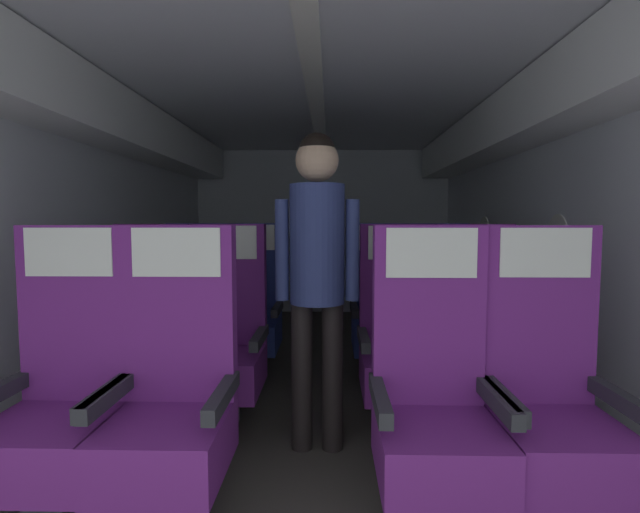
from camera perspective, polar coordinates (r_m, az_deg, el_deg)
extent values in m
cube|color=#3D3833|center=(3.34, -0.71, -16.74)|extent=(3.52, 6.30, 0.02)
cube|color=silver|center=(3.59, -28.31, 1.84)|extent=(0.08, 5.90, 2.14)
cube|color=silver|center=(3.48, 27.77, 1.80)|extent=(0.08, 5.90, 2.14)
cube|color=silver|center=(3.26, -0.75, 21.18)|extent=(3.40, 5.90, 0.06)
cube|color=silver|center=(6.09, 0.29, 3.17)|extent=(3.40, 0.06, 2.14)
cube|color=white|center=(3.56, -25.63, 15.66)|extent=(0.36, 5.66, 0.36)
cube|color=white|center=(3.46, 24.90, 16.00)|extent=(0.36, 5.66, 0.36)
cube|color=white|center=(3.25, -0.75, 20.50)|extent=(0.12, 5.31, 0.02)
cylinder|color=white|center=(3.46, 27.12, 2.51)|extent=(0.01, 0.26, 0.26)
cylinder|color=white|center=(4.83, 19.51, 3.12)|extent=(0.01, 0.26, 0.26)
cube|color=#38383D|center=(2.30, -29.69, -24.35)|extent=(0.16, 0.18, 0.22)
cube|color=#6B237A|center=(2.20, -29.92, -19.33)|extent=(0.45, 0.50, 0.22)
cube|color=#6B237A|center=(2.24, -27.64, -6.07)|extent=(0.45, 0.09, 0.74)
cube|color=#28282D|center=(2.03, -24.70, -15.14)|extent=(0.05, 0.42, 0.06)
cube|color=silver|center=(2.16, -28.51, 0.48)|extent=(0.36, 0.01, 0.20)
cube|color=#38383D|center=(2.12, -18.10, -26.56)|extent=(0.16, 0.18, 0.22)
cube|color=#6B237A|center=(2.02, -18.26, -21.21)|extent=(0.45, 0.50, 0.22)
cube|color=#6B237A|center=(2.06, -16.65, -6.64)|extent=(0.45, 0.09, 0.74)
cube|color=#28282D|center=(1.88, -11.90, -16.41)|extent=(0.05, 0.42, 0.06)
cube|color=#28282D|center=(2.02, -24.42, -15.22)|extent=(0.05, 0.42, 0.06)
cube|color=silver|center=(1.98, -17.25, 0.49)|extent=(0.36, 0.01, 0.20)
cube|color=#38383D|center=(2.21, 26.89, -25.42)|extent=(0.16, 0.18, 0.22)
cube|color=#6B237A|center=(2.12, 27.10, -20.25)|extent=(0.45, 0.50, 0.22)
cube|color=#6B237A|center=(2.15, 25.16, -6.39)|extent=(0.45, 0.09, 0.74)
cube|color=#28282D|center=(2.14, 32.70, -14.42)|extent=(0.05, 0.42, 0.06)
cube|color=#28282D|center=(1.96, 21.36, -15.78)|extent=(0.05, 0.42, 0.06)
cube|color=silver|center=(2.08, 25.94, 0.43)|extent=(0.36, 0.01, 0.20)
cube|color=#38383D|center=(2.06, 14.04, -27.54)|extent=(0.16, 0.18, 0.22)
cube|color=#6B237A|center=(1.95, 14.16, -22.07)|extent=(0.45, 0.50, 0.22)
cube|color=#6B237A|center=(1.99, 13.10, -6.94)|extent=(0.45, 0.09, 0.74)
cube|color=#28282D|center=(1.93, 20.84, -16.08)|extent=(0.05, 0.42, 0.06)
cube|color=#28282D|center=(1.84, 7.36, -16.89)|extent=(0.05, 0.42, 0.06)
cube|color=silver|center=(1.91, 13.54, 0.43)|extent=(0.36, 0.01, 0.20)
cube|color=#38383D|center=(3.02, -20.76, -16.99)|extent=(0.16, 0.18, 0.22)
cube|color=#6B237A|center=(2.94, -20.88, -13.01)|extent=(0.45, 0.50, 0.22)
cube|color=#6B237A|center=(3.03, -19.66, -3.22)|extent=(0.45, 0.09, 0.74)
cube|color=#28282D|center=(2.82, -16.84, -9.48)|extent=(0.05, 0.42, 0.06)
cube|color=#28282D|center=(2.98, -24.90, -8.95)|extent=(0.05, 0.42, 0.06)
cube|color=silver|center=(2.96, -20.12, 1.64)|extent=(0.36, 0.01, 0.20)
cube|color=#38383D|center=(2.89, -11.83, -17.75)|extent=(0.16, 0.18, 0.22)
cube|color=#6B237A|center=(2.82, -11.91, -13.62)|extent=(0.45, 0.50, 0.22)
cube|color=#6B237A|center=(2.91, -11.13, -3.36)|extent=(0.45, 0.09, 0.74)
cube|color=#28282D|center=(2.72, -7.45, -9.83)|extent=(0.05, 0.42, 0.06)
cube|color=#28282D|center=(2.82, -16.33, -9.47)|extent=(0.05, 0.42, 0.06)
cube|color=silver|center=(2.84, -11.42, 1.71)|extent=(0.36, 0.01, 0.20)
cube|color=#38383D|center=(2.93, 19.21, -17.55)|extent=(0.16, 0.18, 0.22)
cube|color=#6B237A|center=(2.86, 19.32, -13.48)|extent=(0.45, 0.50, 0.22)
cube|color=#6B237A|center=(2.95, 18.33, -3.38)|extent=(0.45, 0.09, 0.74)
cube|color=#28282D|center=(2.88, 23.59, -9.36)|extent=(0.05, 0.42, 0.06)
cube|color=#28282D|center=(2.75, 15.05, -9.80)|extent=(0.05, 0.42, 0.06)
cube|color=silver|center=(2.88, 18.73, 1.61)|extent=(0.36, 0.01, 0.20)
cube|color=#38383D|center=(2.84, 9.89, -18.13)|extent=(0.16, 0.18, 0.22)
cube|color=#6B237A|center=(2.76, 9.95, -13.94)|extent=(0.45, 0.50, 0.22)
cube|color=#6B237A|center=(2.85, 9.46, -3.47)|extent=(0.45, 0.09, 0.74)
cube|color=#28282D|center=(2.75, 14.56, -9.78)|extent=(0.05, 0.42, 0.06)
cube|color=#28282D|center=(2.68, 5.35, -10.00)|extent=(0.05, 0.42, 0.06)
cube|color=silver|center=(2.78, 9.67, 1.69)|extent=(0.36, 0.01, 0.20)
cube|color=#38383D|center=(3.81, -15.59, -12.34)|extent=(0.16, 0.18, 0.22)
cube|color=navy|center=(3.75, -15.65, -9.13)|extent=(0.45, 0.50, 0.22)
cube|color=navy|center=(3.87, -14.91, -1.52)|extent=(0.45, 0.09, 0.74)
cube|color=#28282D|center=(3.65, -12.44, -6.24)|extent=(0.05, 0.42, 0.06)
cube|color=#28282D|center=(3.78, -18.89, -6.02)|extent=(0.05, 0.42, 0.06)
cube|color=silver|center=(3.80, -15.19, 2.29)|extent=(0.36, 0.01, 0.20)
cube|color=#38383D|center=(3.70, -8.64, -12.72)|extent=(0.16, 0.18, 0.22)
cube|color=navy|center=(3.64, -8.68, -9.42)|extent=(0.45, 0.50, 0.22)
cube|color=navy|center=(3.76, -8.22, -1.58)|extent=(0.45, 0.09, 0.74)
cube|color=#28282D|center=(3.57, -5.26, -6.40)|extent=(0.05, 0.42, 0.06)
cube|color=#28282D|center=(3.65, -12.10, -6.26)|extent=(0.05, 0.42, 0.06)
cube|color=silver|center=(3.70, -8.39, 2.34)|extent=(0.36, 0.01, 0.20)
cube|color=#38383D|center=(3.76, 14.85, -12.56)|extent=(0.16, 0.18, 0.22)
cube|color=navy|center=(3.70, 14.91, -9.31)|extent=(0.45, 0.50, 0.22)
cube|color=navy|center=(3.82, 14.33, -1.59)|extent=(0.45, 0.09, 0.74)
cube|color=#28282D|center=(3.71, 18.25, -6.18)|extent=(0.05, 0.42, 0.06)
cube|color=#28282D|center=(3.61, 11.60, -6.34)|extent=(0.05, 0.42, 0.06)
cube|color=silver|center=(3.75, 14.57, 2.28)|extent=(0.36, 0.01, 0.20)
cube|color=#38383D|center=(3.67, 7.67, -12.87)|extent=(0.16, 0.18, 0.22)
cube|color=navy|center=(3.61, 7.70, -9.55)|extent=(0.45, 0.50, 0.22)
cube|color=navy|center=(3.73, 7.43, -1.62)|extent=(0.45, 0.09, 0.74)
cube|color=#28282D|center=(3.60, 11.20, -6.38)|extent=(0.05, 0.42, 0.06)
cube|color=#28282D|center=(3.55, 4.22, -6.46)|extent=(0.05, 0.42, 0.06)
cube|color=silver|center=(3.66, 7.55, 2.33)|extent=(0.36, 0.01, 0.20)
cylinder|color=black|center=(2.50, -2.24, -14.45)|extent=(0.11, 0.11, 0.77)
cylinder|color=black|center=(2.50, 1.54, -14.49)|extent=(0.11, 0.11, 0.77)
cylinder|color=navy|center=(2.37, -0.36, 1.53)|extent=(0.28, 0.28, 0.61)
cylinder|color=navy|center=(2.38, -4.69, 0.80)|extent=(0.07, 0.07, 0.51)
cylinder|color=navy|center=(2.37, 4.00, 0.79)|extent=(0.07, 0.07, 0.51)
sphere|color=tan|center=(2.38, -0.36, 11.73)|extent=(0.22, 0.22, 0.22)
sphere|color=black|center=(2.39, -0.36, 12.77)|extent=(0.19, 0.19, 0.19)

